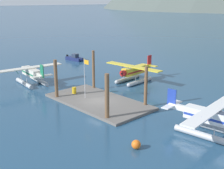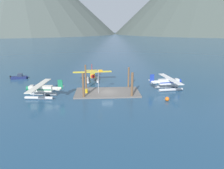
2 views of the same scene
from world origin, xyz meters
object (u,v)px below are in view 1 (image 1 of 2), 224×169
at_px(flagpole, 85,74).
at_px(mooring_buoy, 136,144).
at_px(boat_navy_open_west, 75,58).
at_px(fuel_drum, 74,90).
at_px(seaplane_white_stbd_fwd, 208,119).
at_px(seaplane_yellow_bow_left, 134,73).
at_px(seaplane_cream_port_aft, 31,74).

relative_size(flagpole, mooring_buoy, 6.37).
bearing_deg(boat_navy_open_west, flagpole, -33.18).
height_order(fuel_drum, seaplane_white_stbd_fwd, seaplane_white_stbd_fwd).
xyz_separation_m(flagpole, seaplane_white_stbd_fwd, (16.34, 2.51, -2.11)).
xyz_separation_m(mooring_buoy, seaplane_white_stbd_fwd, (2.78, 7.46, 1.15)).
distance_m(fuel_drum, seaplane_white_stbd_fwd, 19.32).
xyz_separation_m(flagpole, boat_navy_open_west, (-22.89, 14.97, -3.20)).
bearing_deg(flagpole, seaplane_yellow_bow_left, 99.46).
xyz_separation_m(seaplane_cream_port_aft, seaplane_white_stbd_fwd, (28.49, 3.79, 0.00)).
bearing_deg(seaplane_white_stbd_fwd, seaplane_cream_port_aft, -172.43).
height_order(mooring_buoy, seaplane_yellow_bow_left, seaplane_yellow_bow_left).
bearing_deg(seaplane_cream_port_aft, seaplane_yellow_bow_left, 50.97).
distance_m(flagpole, mooring_buoy, 14.80).
height_order(flagpole, fuel_drum, flagpole).
bearing_deg(seaplane_yellow_bow_left, fuel_drum, -94.77).
relative_size(fuel_drum, mooring_buoy, 1.04).
distance_m(fuel_drum, seaplane_yellow_bow_left, 11.25).
bearing_deg(boat_navy_open_west, fuel_drum, -36.36).
bearing_deg(seaplane_yellow_bow_left, seaplane_white_stbd_fwd, -25.92).
relative_size(mooring_buoy, seaplane_white_stbd_fwd, 0.08).
height_order(fuel_drum, seaplane_cream_port_aft, seaplane_cream_port_aft).
bearing_deg(seaplane_white_stbd_fwd, mooring_buoy, -110.43).
bearing_deg(flagpole, boat_navy_open_west, 146.82).
bearing_deg(seaplane_cream_port_aft, fuel_drum, 8.98).
xyz_separation_m(seaplane_white_stbd_fwd, boat_navy_open_west, (-39.23, 12.45, -1.09)).
height_order(seaplane_cream_port_aft, boat_navy_open_west, seaplane_cream_port_aft).
distance_m(flagpole, boat_navy_open_west, 27.54).
distance_m(fuel_drum, seaplane_cream_port_aft, 9.47).
bearing_deg(boat_navy_open_west, seaplane_yellow_bow_left, -9.71).
bearing_deg(mooring_buoy, boat_navy_open_west, 151.35).
bearing_deg(boat_navy_open_west, seaplane_white_stbd_fwd, -17.61).
distance_m(mooring_buoy, seaplane_yellow_bow_left, 22.51).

